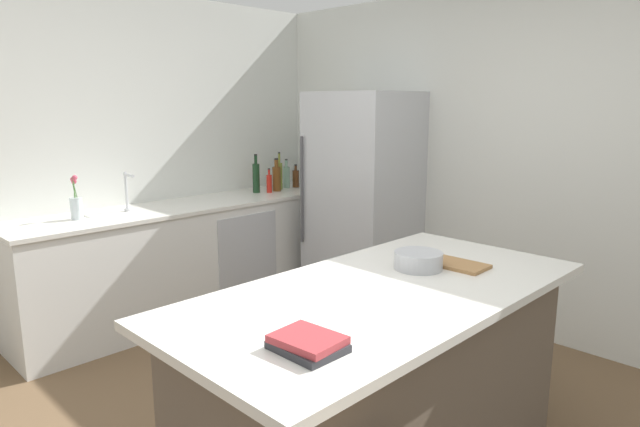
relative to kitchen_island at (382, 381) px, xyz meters
name	(u,v)px	position (x,y,z in m)	size (l,w,h in m)	color
wall_rear	(523,163)	(-0.34, 2.07, 0.83)	(6.00, 0.10, 2.60)	silver
wall_left	(83,161)	(-2.79, -0.18, 0.83)	(0.10, 6.00, 2.60)	silver
counter_run_left	(191,258)	(-2.43, 0.50, 0.00)	(0.66, 2.87, 0.92)	silver
kitchen_island	(382,381)	(0.00, 0.00, 0.00)	(1.00, 2.05, 0.92)	brown
refrigerator	(363,200)	(-1.56, 1.67, 0.45)	(0.82, 0.73, 1.83)	#B7BABF
sink_faucet	(127,191)	(-2.47, 0.00, 0.62)	(0.15, 0.05, 0.30)	silver
flower_vase	(76,205)	(-2.45, -0.39, 0.56)	(0.08, 0.08, 0.32)	silver
soda_bottle	(304,172)	(-2.44, 1.82, 0.60)	(0.07, 0.07, 0.35)	silver
syrup_bottle	(296,178)	(-2.47, 1.73, 0.55)	(0.06, 0.06, 0.22)	#5B3319
gin_bottle	(286,177)	(-2.50, 1.64, 0.57)	(0.06, 0.06, 0.28)	#8CB79E
olive_oil_bottle	(279,175)	(-2.47, 1.53, 0.59)	(0.06, 0.06, 0.35)	olive
whiskey_bottle	(277,178)	(-2.42, 1.44, 0.58)	(0.08, 0.08, 0.31)	brown
hot_sauce_bottle	(269,183)	(-2.40, 1.34, 0.55)	(0.05, 0.05, 0.22)	red
wine_bottle	(256,177)	(-2.48, 1.25, 0.60)	(0.06, 0.06, 0.35)	#19381E
cookbook_stack	(308,343)	(0.21, -0.68, 0.48)	(0.24, 0.20, 0.05)	#2D2D33
mixing_bowl	(418,260)	(-0.06, 0.36, 0.50)	(0.24, 0.24, 0.09)	#B2B5BA
cutting_board	(455,264)	(0.04, 0.53, 0.46)	(0.33, 0.19, 0.02)	#9E7042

